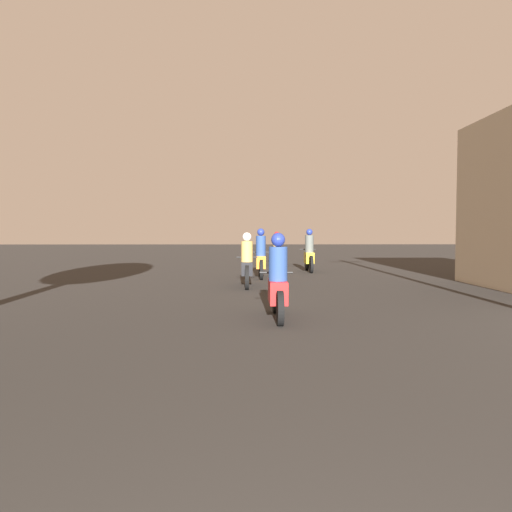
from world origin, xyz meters
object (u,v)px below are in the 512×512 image
at_px(motorcycle_yellow, 309,255).
at_px(motorcycle_orange, 261,258).
at_px(motorcycle_red, 278,285).
at_px(motorcycle_black, 247,265).
at_px(motorcycle_blue, 277,252).

bearing_deg(motorcycle_yellow, motorcycle_orange, -126.52).
relative_size(motorcycle_red, motorcycle_orange, 0.96).
xyz_separation_m(motorcycle_red, motorcycle_orange, (-0.07, 7.73, 0.05)).
bearing_deg(motorcycle_yellow, motorcycle_black, -114.00).
bearing_deg(motorcycle_black, motorcycle_orange, 79.18).
distance_m(motorcycle_red, motorcycle_orange, 7.73).
height_order(motorcycle_orange, motorcycle_blue, motorcycle_orange).
bearing_deg(motorcycle_black, motorcycle_yellow, 64.35).
xyz_separation_m(motorcycle_black, motorcycle_blue, (1.34, 8.59, 0.00)).
relative_size(motorcycle_black, motorcycle_yellow, 1.05).
distance_m(motorcycle_red, motorcycle_blue, 13.71).
xyz_separation_m(motorcycle_red, motorcycle_yellow, (1.83, 10.23, 0.05)).
relative_size(motorcycle_red, motorcycle_black, 0.90).
bearing_deg(motorcycle_yellow, motorcycle_red, -99.49).
height_order(motorcycle_red, motorcycle_orange, motorcycle_orange).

